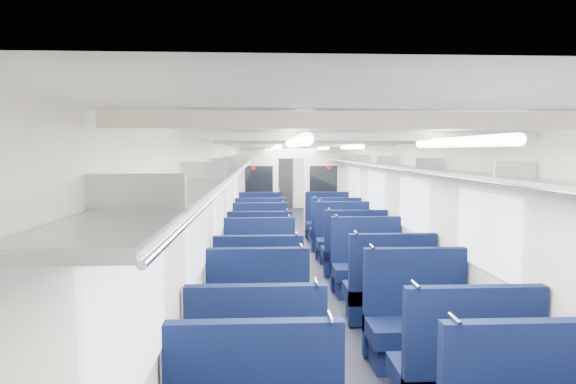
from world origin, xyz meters
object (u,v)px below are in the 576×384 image
at_px(seat_14, 260,245).
at_px(seat_17, 335,233).
at_px(seat_11, 367,270).
at_px(seat_16, 260,234).
at_px(seat_8, 259,297).
at_px(seat_7, 418,328).
at_px(seat_13, 354,254).
at_px(seat_9, 389,294).
at_px(seat_5, 464,380).
at_px(seat_15, 343,243).
at_px(seat_10, 259,272).
at_px(seat_12, 260,257).
at_px(seat_18, 261,225).
at_px(seat_6, 258,328).
at_px(bulkhead, 291,187).
at_px(end_door, 283,182).
at_px(seat_4, 257,378).

distance_m(seat_14, seat_17, 2.09).
relative_size(seat_11, seat_16, 1.00).
relative_size(seat_8, seat_17, 1.00).
bearing_deg(seat_7, seat_13, 90.00).
bearing_deg(seat_7, seat_9, 90.00).
relative_size(seat_5, seat_15, 1.00).
relative_size(seat_10, seat_11, 1.00).
height_order(seat_5, seat_14, same).
relative_size(seat_5, seat_14, 1.00).
bearing_deg(seat_7, seat_12, 115.29).
bearing_deg(seat_18, seat_16, -90.00).
bearing_deg(seat_12, seat_11, -32.19).
bearing_deg(seat_12, seat_13, 3.42).
xyz_separation_m(seat_6, seat_10, (0.00, 2.35, 0.00)).
relative_size(seat_5, seat_12, 1.00).
distance_m(seat_14, seat_18, 2.51).
bearing_deg(seat_6, seat_11, 55.22).
height_order(seat_7, seat_16, same).
xyz_separation_m(seat_7, seat_11, (0.00, 2.47, 0.00)).
distance_m(bulkhead, seat_16, 2.80).
xyz_separation_m(seat_7, seat_15, (0.00, 4.72, 0.00)).
relative_size(end_door, seat_5, 1.65).
relative_size(end_door, seat_8, 1.65).
bearing_deg(seat_9, seat_6, -145.95).
bearing_deg(seat_18, seat_4, -90.00).
bearing_deg(seat_9, seat_11, 90.00).
distance_m(seat_10, seat_12, 1.08).
bearing_deg(seat_5, seat_11, 90.00).
distance_m(seat_10, seat_18, 4.66).
height_order(seat_5, seat_10, same).
relative_size(seat_12, seat_15, 1.00).
distance_m(seat_7, seat_15, 4.72).
height_order(seat_5, seat_8, same).
xyz_separation_m(seat_4, seat_16, (0.00, 6.92, 0.00)).
relative_size(seat_9, seat_14, 1.00).
height_order(seat_9, seat_15, same).
bearing_deg(seat_8, seat_9, 1.83).
height_order(seat_6, seat_7, same).
distance_m(seat_7, seat_16, 6.10).
distance_m(seat_10, seat_16, 3.44).
bearing_deg(seat_10, seat_4, -90.00).
height_order(seat_5, seat_18, same).
bearing_deg(end_door, seat_12, -94.59).
relative_size(seat_6, seat_17, 1.00).
bearing_deg(seat_7, end_door, 93.43).
distance_m(seat_15, seat_18, 2.89).
distance_m(seat_13, seat_17, 2.23).
relative_size(seat_8, seat_10, 1.00).
bearing_deg(seat_6, seat_7, -2.71).
bearing_deg(seat_4, seat_14, 90.00).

